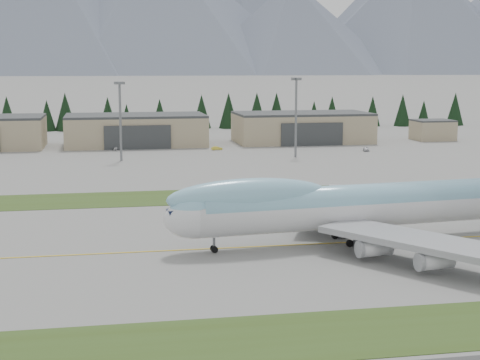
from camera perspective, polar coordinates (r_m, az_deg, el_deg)
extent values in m
plane|color=slate|center=(114.67, 2.89, -5.12)|extent=(7000.00, 7000.00, 0.00)
cube|color=#374D1B|center=(79.82, 9.36, -11.59)|extent=(400.00, 14.00, 0.08)
cube|color=#374D1B|center=(157.82, -0.89, -1.23)|extent=(400.00, 18.00, 0.08)
cube|color=gold|center=(114.67, 2.89, -5.12)|extent=(400.00, 0.40, 0.02)
cylinder|color=silver|center=(117.35, 8.97, -2.21)|extent=(52.16, 11.36, 6.01)
cylinder|color=#86C2DC|center=(116.75, 8.57, -1.71)|extent=(48.43, 10.52, 5.55)
ellipsoid|color=silver|center=(108.90, -3.46, -2.99)|extent=(10.20, 6.98, 6.01)
ellipsoid|color=#86C2DC|center=(108.68, -3.46, -2.41)|extent=(8.54, 5.91, 5.10)
ellipsoid|color=#86C2DC|center=(110.49, 0.74, -1.28)|extent=(25.93, 7.73, 5.55)
cube|color=#0C1433|center=(108.00, -5.14, -2.46)|extent=(2.22, 2.60, 1.20)
cube|color=#93969B|center=(132.06, 6.84, -1.66)|extent=(18.56, 29.03, 0.93)
cube|color=#93969B|center=(105.35, 13.43, -4.55)|extent=(22.80, 27.93, 0.93)
cylinder|color=silver|center=(127.43, 5.72, -2.83)|extent=(5.03, 2.80, 2.31)
cylinder|color=silver|center=(136.93, 6.12, -2.02)|extent=(5.03, 2.80, 2.31)
cylinder|color=silver|center=(106.93, 10.42, -5.23)|extent=(5.03, 2.80, 2.31)
cylinder|color=silver|center=(101.83, 14.91, -6.10)|extent=(5.03, 2.80, 2.31)
cylinder|color=slate|center=(110.50, -2.03, -5.06)|extent=(0.45, 0.45, 2.22)
cylinder|color=slate|center=(120.09, 7.75, -3.96)|extent=(0.57, 0.57, 2.41)
cylinder|color=slate|center=(115.19, 8.89, -4.54)|extent=(0.57, 0.57, 2.41)
cylinder|color=slate|center=(122.03, 9.74, -3.80)|extent=(0.57, 0.57, 2.41)
cylinder|color=slate|center=(117.21, 10.94, -4.36)|extent=(0.57, 0.57, 2.41)
cylinder|color=black|center=(110.30, -1.98, -5.41)|extent=(1.05, 0.43, 1.02)
cylinder|color=black|center=(110.99, -2.07, -5.32)|extent=(1.05, 0.43, 1.02)
cylinder|color=black|center=(120.24, 7.75, -4.26)|extent=(1.15, 0.58, 1.11)
cylinder|color=black|center=(115.35, 8.88, -4.85)|extent=(1.15, 0.58, 1.11)
cylinder|color=black|center=(122.18, 9.73, -4.10)|extent=(1.15, 0.58, 1.11)
cylinder|color=black|center=(117.36, 10.93, -4.67)|extent=(1.15, 0.58, 1.11)
cube|color=tan|center=(259.41, -8.09, 3.79)|extent=(48.00, 26.00, 10.00)
cube|color=#333638|center=(258.99, -8.11, 4.98)|extent=(48.00, 26.00, 0.80)
cube|color=#333638|center=(246.27, -7.94, 3.29)|extent=(22.08, 0.60, 8.00)
cube|color=tan|center=(268.72, 4.83, 4.02)|extent=(48.00, 26.00, 10.00)
cube|color=#333638|center=(268.31, 4.85, 5.17)|extent=(48.00, 26.00, 0.80)
cube|color=#333638|center=(256.06, 5.62, 3.54)|extent=(22.08, 0.60, 8.00)
cube|color=tan|center=(284.34, 14.72, 3.72)|extent=(14.00, 12.00, 7.00)
cube|color=#333638|center=(284.04, 14.75, 4.49)|extent=(14.00, 12.00, 0.60)
cylinder|color=slate|center=(216.96, -9.26, 4.39)|extent=(0.70, 0.70, 22.25)
cube|color=slate|center=(216.38, -9.34, 7.44)|extent=(3.20, 3.20, 0.80)
cylinder|color=slate|center=(224.36, 4.36, 4.75)|extent=(0.70, 0.70, 23.23)
cube|color=slate|center=(223.82, 4.40, 7.82)|extent=(3.20, 3.20, 0.80)
imported|color=white|center=(245.95, -9.61, 2.30)|extent=(1.58, 3.17, 1.04)
imported|color=gold|center=(242.97, -1.81, 2.34)|extent=(3.90, 1.87, 1.23)
imported|color=#B3B3B8|center=(242.87, 9.76, 2.21)|extent=(3.05, 4.90, 1.32)
cone|color=black|center=(320.36, -17.62, 4.88)|extent=(8.50, 8.50, 15.17)
cone|color=black|center=(323.28, -14.75, 4.87)|extent=(7.41, 7.41, 13.23)
cone|color=black|center=(322.80, -13.39, 5.18)|extent=(9.11, 9.11, 16.26)
cone|color=black|center=(320.02, -10.22, 5.08)|extent=(8.05, 8.05, 14.37)
cone|color=black|center=(318.05, -8.78, 4.83)|extent=(6.39, 6.39, 11.41)
cone|color=black|center=(321.41, -6.24, 5.10)|extent=(7.51, 7.51, 13.41)
cone|color=black|center=(327.18, -3.00, 5.34)|extent=(8.39, 8.39, 14.98)
cone|color=black|center=(326.77, -0.89, 5.42)|extent=(8.84, 8.84, 15.78)
cone|color=black|center=(324.26, 1.32, 5.42)|extent=(8.98, 8.98, 16.03)
cone|color=black|center=(326.77, 2.85, 5.42)|extent=(8.88, 8.88, 15.85)
cone|color=black|center=(330.44, 5.76, 5.09)|extent=(6.71, 6.71, 11.98)
cone|color=black|center=(340.52, 7.15, 5.32)|extent=(7.68, 7.68, 13.72)
cone|color=black|center=(344.19, 10.24, 5.29)|extent=(7.69, 7.69, 13.73)
cone|color=black|center=(347.01, 12.50, 5.33)|extent=(8.22, 8.22, 14.67)
cone|color=black|center=(350.32, 14.05, 5.06)|extent=(6.59, 6.59, 11.77)
cone|color=black|center=(357.89, 16.35, 5.32)|extent=(8.51, 8.51, 15.20)
cone|color=#4E5468|center=(2390.30, -15.07, 12.99)|extent=(976.52, 976.52, 419.83)
cone|color=#4E5468|center=(2433.23, -6.54, 13.45)|extent=(1056.20, 1056.20, 445.45)
cone|color=#4E5468|center=(2316.78, 3.96, 11.77)|extent=(692.58, 692.58, 288.02)
cone|color=#4E5468|center=(2565.05, 13.39, 12.49)|extent=(880.06, 880.06, 396.99)
cone|color=#4E5468|center=(3019.96, -14.16, 12.48)|extent=(918.83, 918.83, 459.41)
cone|color=#4E5468|center=(3061.47, -0.63, 12.97)|extent=(977.24, 977.24, 488.62)
cone|color=#4E5468|center=(3255.16, 11.89, 12.42)|extent=(949.68, 949.68, 474.84)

